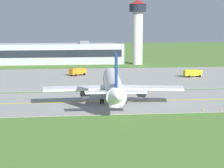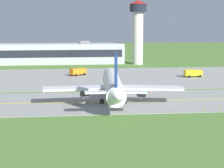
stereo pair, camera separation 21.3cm
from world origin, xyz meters
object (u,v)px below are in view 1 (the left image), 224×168
object	(u,v)px
service_truck_baggage	(78,71)
control_tower	(138,26)
airplane_lead	(113,85)
service_truck_fuel	(193,73)

from	to	relation	value
service_truck_baggage	control_tower	size ratio (longest dim) A/B	0.22
airplane_lead	service_truck_baggage	world-z (taller)	airplane_lead
airplane_lead	control_tower	world-z (taller)	control_tower
control_tower	service_truck_baggage	bearing A→B (deg)	-127.43
service_truck_fuel	service_truck_baggage	bearing A→B (deg)	167.66
control_tower	airplane_lead	bearing A→B (deg)	-103.66
service_truck_fuel	control_tower	world-z (taller)	control_tower
service_truck_baggage	service_truck_fuel	world-z (taller)	same
service_truck_baggage	control_tower	xyz separation A→B (m)	(26.91, 35.17, 14.89)
airplane_lead	control_tower	xyz separation A→B (m)	(20.34, 83.72, 12.29)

